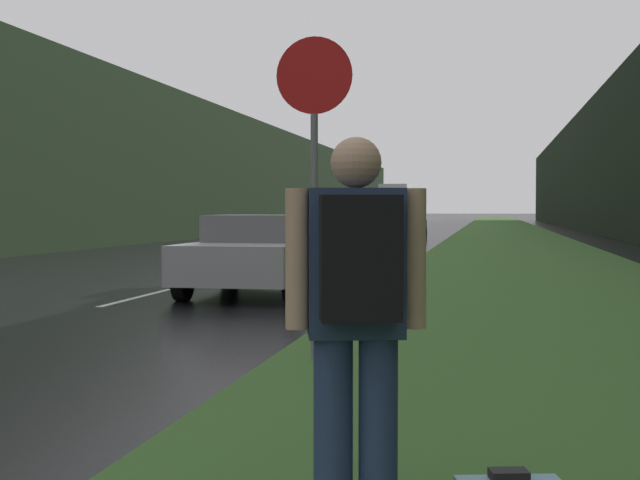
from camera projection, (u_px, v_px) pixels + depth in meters
grass_verge at (510, 241)px, 40.46m from camera, size 6.00×240.00×0.02m
lane_stripe_c at (138, 297)px, 14.75m from camera, size 0.12×3.00×0.01m
lane_stripe_d at (250, 269)px, 21.62m from camera, size 0.12×3.00×0.01m
treeline_far_side at (229, 175)px, 53.21m from camera, size 2.00×140.00×7.07m
treeline_near_side at (618, 162)px, 49.00m from camera, size 2.00×140.00×8.17m
stop_sign at (314, 160)px, 8.49m from camera, size 0.74×0.07×3.10m
hitchhiker_with_backpack at (357, 311)px, 3.86m from camera, size 0.60×0.49×1.78m
car_passing_near at (258, 254)px, 15.30m from camera, size 1.99×4.20×1.36m
car_passing_far at (405, 225)px, 41.68m from camera, size 1.82×4.60×1.44m
car_oncoming at (372, 221)px, 57.64m from camera, size 1.98×4.24×1.39m
delivery_truck at (397, 205)px, 73.21m from camera, size 2.42×7.51×3.45m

